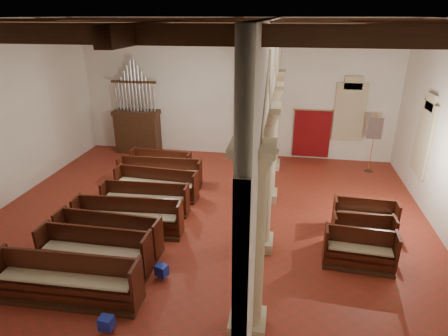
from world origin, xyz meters
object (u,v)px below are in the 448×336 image
processional_banner (371,153)px  aisle_pew_0 (359,255)px  lectern (149,142)px  pipe_organ (137,124)px  nave_pew_0 (69,286)px

processional_banner → aisle_pew_0: bearing=-98.1°
aisle_pew_0 → lectern: bearing=142.4°
pipe_organ → lectern: (0.53, -0.12, -0.81)m
lectern → processional_banner: size_ratio=0.54×
lectern → processional_banner: (9.84, -0.59, 0.25)m
lectern → aisle_pew_0: size_ratio=0.74×
pipe_organ → processional_banner: (10.37, -0.70, -0.56)m
processional_banner → pipe_organ: bearing=-179.6°
aisle_pew_0 → pipe_organ: bearing=143.7°
pipe_organ → aisle_pew_0: bearing=-39.9°
aisle_pew_0 → processional_banner: bearing=81.2°
nave_pew_0 → processional_banner: bearing=46.7°
lectern → nave_pew_0: bearing=-78.6°
processional_banner → nave_pew_0: size_ratio=0.74×
pipe_organ → processional_banner: 10.41m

